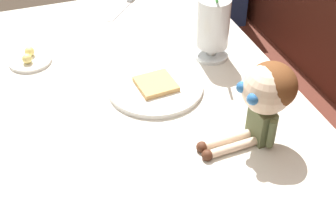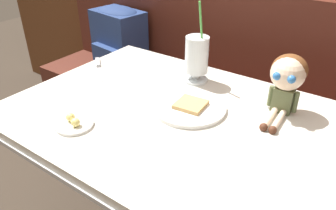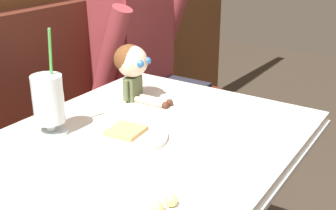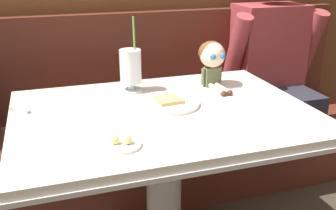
{
  "view_description": "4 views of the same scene",
  "coord_description": "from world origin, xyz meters",
  "px_view_note": "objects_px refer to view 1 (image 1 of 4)",
  "views": [
    {
      "loc": [
        0.97,
        -0.07,
        1.47
      ],
      "look_at": [
        0.13,
        0.23,
        0.76
      ],
      "focal_mm": 49.97,
      "sensor_mm": 36.0,
      "label": 1
    },
    {
      "loc": [
        0.52,
        -0.59,
        1.32
      ],
      "look_at": [
        -0.01,
        0.16,
        0.78
      ],
      "focal_mm": 35.16,
      "sensor_mm": 36.0,
      "label": 2
    },
    {
      "loc": [
        -0.86,
        -0.5,
        1.31
      ],
      "look_at": [
        0.12,
        0.14,
        0.83
      ],
      "focal_mm": 46.79,
      "sensor_mm": 36.0,
      "label": 3
    },
    {
      "loc": [
        -0.4,
        -1.12,
        1.28
      ],
      "look_at": [
        0.01,
        0.15,
        0.77
      ],
      "focal_mm": 41.98,
      "sensor_mm": 36.0,
      "label": 4
    }
  ],
  "objects_px": {
    "butter_knife": "(130,0)",
    "seated_doll": "(266,93)",
    "milkshake_glass": "(213,25)",
    "butter_saucer": "(30,59)",
    "toast_plate": "(155,87)"
  },
  "relations": [
    {
      "from": "butter_knife",
      "to": "seated_doll",
      "type": "xyz_separation_m",
      "value": [
        0.77,
        0.09,
        0.12
      ]
    },
    {
      "from": "toast_plate",
      "to": "milkshake_glass",
      "type": "bearing_deg",
      "value": 115.56
    },
    {
      "from": "toast_plate",
      "to": "butter_knife",
      "type": "relative_size",
      "value": 1.32
    },
    {
      "from": "butter_knife",
      "to": "seated_doll",
      "type": "height_order",
      "value": "seated_doll"
    },
    {
      "from": "milkshake_glass",
      "to": "butter_saucer",
      "type": "distance_m",
      "value": 0.52
    },
    {
      "from": "toast_plate",
      "to": "seated_doll",
      "type": "height_order",
      "value": "seated_doll"
    },
    {
      "from": "butter_knife",
      "to": "toast_plate",
      "type": "bearing_deg",
      "value": -8.52
    },
    {
      "from": "butter_saucer",
      "to": "seated_doll",
      "type": "distance_m",
      "value": 0.69
    },
    {
      "from": "butter_knife",
      "to": "seated_doll",
      "type": "relative_size",
      "value": 0.86
    },
    {
      "from": "butter_knife",
      "to": "seated_doll",
      "type": "bearing_deg",
      "value": 6.67
    },
    {
      "from": "toast_plate",
      "to": "butter_saucer",
      "type": "height_order",
      "value": "butter_saucer"
    },
    {
      "from": "milkshake_glass",
      "to": "seated_doll",
      "type": "height_order",
      "value": "milkshake_glass"
    },
    {
      "from": "seated_doll",
      "to": "butter_knife",
      "type": "bearing_deg",
      "value": -173.33
    },
    {
      "from": "toast_plate",
      "to": "butter_saucer",
      "type": "xyz_separation_m",
      "value": [
        -0.24,
        -0.29,
        0.0
      ]
    },
    {
      "from": "butter_saucer",
      "to": "seated_doll",
      "type": "bearing_deg",
      "value": 42.87
    }
  ]
}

